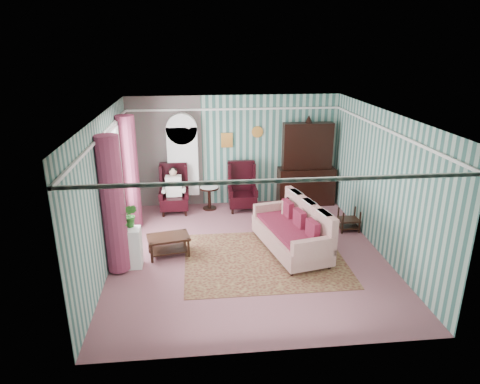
{
  "coord_description": "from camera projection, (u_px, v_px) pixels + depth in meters",
  "views": [
    {
      "loc": [
        -0.99,
        -7.93,
        4.18
      ],
      "look_at": [
        -0.1,
        0.6,
        1.15
      ],
      "focal_mm": 32.0,
      "sensor_mm": 36.0,
      "label": 1
    }
  ],
  "objects": [
    {
      "name": "potted_plant_b",
      "position": [
        131.0,
        215.0,
        8.17
      ],
      "size": [
        0.32,
        0.29,
        0.48
      ],
      "primitive_type": "imported",
      "rotation": [
        0.0,
        0.0,
        -0.34
      ],
      "color": "#195019",
      "rests_on": "plant_stand"
    },
    {
      "name": "rug",
      "position": [
        264.0,
        259.0,
        8.67
      ],
      "size": [
        3.2,
        2.6,
        0.01
      ],
      "primitive_type": "cube",
      "color": "#541C1E",
      "rests_on": "floor"
    },
    {
      "name": "dresser_hutch",
      "position": [
        307.0,
        162.0,
        11.27
      ],
      "size": [
        1.5,
        0.56,
        2.36
      ],
      "primitive_type": "cube",
      "color": "black",
      "rests_on": "floor"
    },
    {
      "name": "seated_woman",
      "position": [
        174.0,
        191.0,
        10.87
      ],
      "size": [
        0.44,
        0.4,
        1.18
      ],
      "primitive_type": null,
      "color": "beige",
      "rests_on": "floor"
    },
    {
      "name": "plant_stand",
      "position": [
        127.0,
        248.0,
        8.28
      ],
      "size": [
        0.55,
        0.35,
        0.8
      ],
      "primitive_type": "cube",
      "color": "white",
      "rests_on": "floor"
    },
    {
      "name": "wingback_right",
      "position": [
        242.0,
        187.0,
        11.03
      ],
      "size": [
        0.76,
        0.8,
        1.25
      ],
      "primitive_type": "cube",
      "color": "black",
      "rests_on": "floor"
    },
    {
      "name": "room_shell",
      "position": [
        216.0,
        159.0,
        8.36
      ],
      "size": [
        5.53,
        6.02,
        2.91
      ],
      "color": "#38665D",
      "rests_on": "ground"
    },
    {
      "name": "wingback_left",
      "position": [
        174.0,
        189.0,
        10.86
      ],
      "size": [
        0.76,
        0.8,
        1.25
      ],
      "primitive_type": "cube",
      "color": "black",
      "rests_on": "floor"
    },
    {
      "name": "round_side_table",
      "position": [
        209.0,
        198.0,
        11.2
      ],
      "size": [
        0.5,
        0.5,
        0.6
      ],
      "primitive_type": "cylinder",
      "color": "black",
      "rests_on": "floor"
    },
    {
      "name": "sofa",
      "position": [
        291.0,
        227.0,
        8.87
      ],
      "size": [
        1.48,
        2.32,
        1.08
      ],
      "primitive_type": "cube",
      "rotation": [
        0.0,
        0.0,
        1.79
      ],
      "color": "beige",
      "rests_on": "floor"
    },
    {
      "name": "coffee_table",
      "position": [
        169.0,
        246.0,
        8.78
      ],
      "size": [
        0.93,
        0.69,
        0.43
      ],
      "primitive_type": "cube",
      "rotation": [
        0.0,
        0.0,
        0.2
      ],
      "color": "black",
      "rests_on": "floor"
    },
    {
      "name": "potted_plant_a",
      "position": [
        121.0,
        222.0,
        7.93
      ],
      "size": [
        0.46,
        0.42,
        0.44
      ],
      "primitive_type": "imported",
      "rotation": [
        0.0,
        0.0,
        0.22
      ],
      "color": "#2A541A",
      "rests_on": "plant_stand"
    },
    {
      "name": "nest_table",
      "position": [
        349.0,
        220.0,
        9.92
      ],
      "size": [
        0.45,
        0.38,
        0.54
      ],
      "primitive_type": "cube",
      "color": "black",
      "rests_on": "floor"
    },
    {
      "name": "floor",
      "position": [
        248.0,
        253.0,
        8.93
      ],
      "size": [
        6.0,
        6.0,
        0.0
      ],
      "primitive_type": "plane",
      "color": "#90545E",
      "rests_on": "ground"
    },
    {
      "name": "floral_armchair",
      "position": [
        279.0,
        211.0,
        9.93
      ],
      "size": [
        1.0,
        1.0,
        0.9
      ],
      "primitive_type": "cube",
      "rotation": [
        0.0,
        0.0,
        0.93
      ],
      "color": "beige",
      "rests_on": "floor"
    },
    {
      "name": "potted_plant_c",
      "position": [
        121.0,
        218.0,
        8.15
      ],
      "size": [
        0.23,
        0.23,
        0.4
      ],
      "primitive_type": "imported",
      "rotation": [
        0.0,
        0.0,
        -0.04
      ],
      "color": "#1E5019",
      "rests_on": "plant_stand"
    },
    {
      "name": "bookcase",
      "position": [
        183.0,
        166.0,
        11.08
      ],
      "size": [
        0.8,
        0.28,
        2.24
      ],
      "primitive_type": "cube",
      "color": "white",
      "rests_on": "floor"
    }
  ]
}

